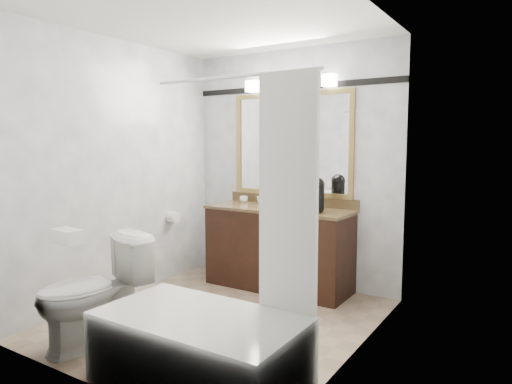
% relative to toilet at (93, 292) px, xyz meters
% --- Properties ---
extents(room, '(2.42, 2.62, 2.52)m').
position_rel_toilet_xyz_m(room, '(0.48, 0.92, 0.84)').
color(room, '#9E836B').
rests_on(room, ground).
extents(vanity, '(1.53, 0.58, 0.97)m').
position_rel_toilet_xyz_m(vanity, '(0.48, 1.94, 0.03)').
color(vanity, black).
rests_on(vanity, ground).
extents(mirror, '(1.40, 0.04, 1.10)m').
position_rel_toilet_xyz_m(mirror, '(0.48, 2.20, 1.09)').
color(mirror, '#A08548').
rests_on(mirror, room).
extents(vanity_light_bar, '(1.02, 0.14, 0.12)m').
position_rel_toilet_xyz_m(vanity_light_bar, '(0.48, 2.15, 1.72)').
color(vanity_light_bar, silver).
rests_on(vanity_light_bar, room).
extents(accent_stripe, '(2.40, 0.01, 0.06)m').
position_rel_toilet_xyz_m(accent_stripe, '(0.48, 2.21, 1.69)').
color(accent_stripe, black).
rests_on(accent_stripe, room).
extents(bathtub, '(1.30, 0.75, 1.96)m').
position_rel_toilet_xyz_m(bathtub, '(1.04, 0.02, -0.13)').
color(bathtub, white).
rests_on(bathtub, ground).
extents(tp_roll, '(0.11, 0.12, 0.12)m').
position_rel_toilet_xyz_m(tp_roll, '(-0.66, 1.58, 0.29)').
color(tp_roll, white).
rests_on(tp_roll, room).
extents(toilet, '(0.68, 0.91, 0.82)m').
position_rel_toilet_xyz_m(toilet, '(0.00, 0.00, 0.00)').
color(toilet, white).
rests_on(toilet, ground).
extents(tissue_box, '(0.25, 0.15, 0.10)m').
position_rel_toilet_xyz_m(tissue_box, '(0.00, -0.20, 0.46)').
color(tissue_box, white).
rests_on(tissue_box, toilet).
extents(coffee_maker, '(0.18, 0.22, 0.33)m').
position_rel_toilet_xyz_m(coffee_maker, '(0.91, 1.92, 0.61)').
color(coffee_maker, black).
rests_on(coffee_maker, vanity).
extents(cup_left, '(0.10, 0.10, 0.07)m').
position_rel_toilet_xyz_m(cup_left, '(-0.06, 2.09, 0.47)').
color(cup_left, white).
rests_on(cup_left, vanity).
extents(cup_right, '(0.09, 0.09, 0.07)m').
position_rel_toilet_xyz_m(cup_right, '(0.12, 2.15, 0.48)').
color(cup_right, white).
rests_on(cup_right, vanity).
extents(soap_bottle_a, '(0.06, 0.06, 0.12)m').
position_rel_toilet_xyz_m(soap_bottle_a, '(0.33, 2.11, 0.50)').
color(soap_bottle_a, white).
rests_on(soap_bottle_a, vanity).
extents(soap_bottle_b, '(0.08, 0.08, 0.10)m').
position_rel_toilet_xyz_m(soap_bottle_b, '(0.60, 2.07, 0.49)').
color(soap_bottle_b, white).
rests_on(soap_bottle_b, vanity).
extents(soap_bar, '(0.10, 0.07, 0.03)m').
position_rel_toilet_xyz_m(soap_bar, '(0.53, 2.05, 0.45)').
color(soap_bar, beige).
rests_on(soap_bar, vanity).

